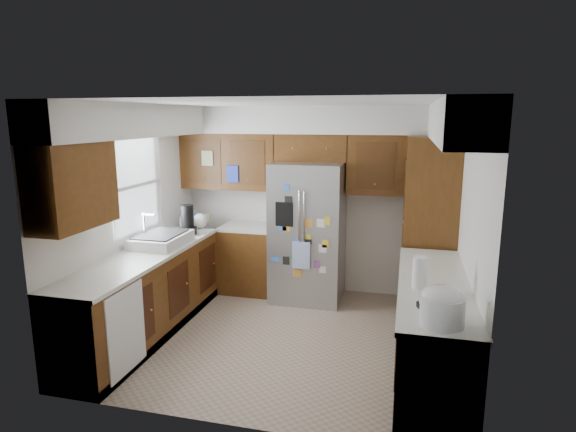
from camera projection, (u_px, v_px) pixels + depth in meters
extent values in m
plane|color=tan|center=(285.00, 337.00, 5.27)|extent=(3.60, 3.60, 0.00)
cube|color=silver|center=(314.00, 201.00, 6.54)|extent=(3.60, 0.04, 2.50)
cube|color=silver|center=(131.00, 217.00, 5.45)|extent=(0.04, 3.20, 2.50)
cube|color=silver|center=(467.00, 236.00, 4.59)|extent=(0.04, 3.20, 2.50)
cube|color=silver|center=(231.00, 273.00, 3.50)|extent=(3.60, 0.04, 2.50)
cube|color=white|center=(285.00, 102.00, 4.77)|extent=(3.60, 3.20, 0.02)
cube|color=silver|center=(312.00, 120.00, 6.14)|extent=(3.60, 0.38, 0.35)
cube|color=silver|center=(140.00, 121.00, 5.18)|extent=(0.38, 3.20, 0.35)
cube|color=silver|center=(454.00, 121.00, 4.42)|extent=(0.38, 3.20, 0.35)
cube|color=#452B0D|center=(230.00, 161.00, 6.54)|extent=(1.33, 0.34, 0.75)
cube|color=#452B0D|center=(401.00, 165.00, 6.00)|extent=(1.33, 0.34, 0.75)
cube|color=#452B0D|center=(72.00, 186.00, 4.21)|extent=(0.34, 0.85, 0.75)
cube|color=white|center=(135.00, 186.00, 5.47)|extent=(0.02, 0.90, 1.05)
cube|color=white|center=(138.00, 186.00, 5.46)|extent=(0.01, 1.02, 1.15)
cube|color=#1E33B1|center=(232.00, 174.00, 6.37)|extent=(0.16, 0.02, 0.22)
cube|color=beige|center=(207.00, 158.00, 6.41)|extent=(0.16, 0.02, 0.20)
cube|color=#452B0D|center=(145.00, 297.00, 5.25)|extent=(0.60, 2.60, 0.88)
cube|color=#452B0D|center=(250.00, 260.00, 6.61)|extent=(0.75, 0.60, 0.88)
cube|color=beige|center=(143.00, 256.00, 5.16)|extent=(0.63, 2.60, 0.04)
cube|color=beige|center=(250.00, 227.00, 6.52)|extent=(0.75, 0.60, 0.04)
cube|color=black|center=(148.00, 330.00, 5.33)|extent=(0.60, 2.60, 0.10)
cube|color=silver|center=(127.00, 331.00, 4.37)|extent=(0.01, 0.58, 0.80)
cube|color=#452B0D|center=(431.00, 332.00, 4.38)|extent=(0.60, 2.25, 0.88)
cube|color=beige|center=(435.00, 285.00, 4.28)|extent=(0.63, 2.25, 0.04)
cube|color=black|center=(429.00, 372.00, 4.46)|extent=(0.60, 2.25, 0.10)
cube|color=#452B0D|center=(429.00, 226.00, 5.79)|extent=(0.60, 0.90, 2.15)
cube|color=gray|center=(308.00, 232.00, 6.24)|extent=(0.90, 0.75, 1.80)
cylinder|color=silver|center=(299.00, 227.00, 5.84)|extent=(0.02, 0.02, 0.90)
cylinder|color=silver|center=(304.00, 228.00, 5.83)|extent=(0.02, 0.02, 0.90)
cube|color=black|center=(284.00, 214.00, 5.87)|extent=(0.22, 0.01, 0.30)
cube|color=white|center=(301.00, 255.00, 5.89)|extent=(0.22, 0.01, 0.34)
cube|color=orange|center=(305.00, 252.00, 5.90)|extent=(0.08, 0.00, 0.10)
cube|color=blue|center=(283.00, 229.00, 5.91)|extent=(0.10, 0.00, 0.05)
cube|color=yellow|center=(327.00, 221.00, 5.75)|extent=(0.07, 0.00, 0.10)
cube|color=black|center=(307.00, 242.00, 5.86)|extent=(0.11, 0.00, 0.06)
cube|color=orange|center=(308.00, 223.00, 5.81)|extent=(0.11, 0.00, 0.11)
cube|color=white|center=(321.00, 223.00, 5.78)|extent=(0.10, 0.00, 0.10)
cube|color=green|center=(294.00, 257.00, 5.94)|extent=(0.07, 0.00, 0.09)
cube|color=yellow|center=(325.00, 244.00, 5.81)|extent=(0.08, 0.00, 0.10)
cube|color=yellow|center=(308.00, 237.00, 5.85)|extent=(0.06, 0.00, 0.07)
cube|color=blue|center=(286.00, 187.00, 5.79)|extent=(0.07, 0.00, 0.08)
cube|color=orange|center=(301.00, 260.00, 5.93)|extent=(0.05, 0.00, 0.12)
cube|color=white|center=(323.00, 270.00, 5.89)|extent=(0.08, 0.00, 0.08)
cube|color=blue|center=(297.00, 242.00, 5.90)|extent=(0.09, 0.00, 0.09)
cube|color=white|center=(323.00, 249.00, 5.83)|extent=(0.10, 0.00, 0.10)
cube|color=blue|center=(276.00, 259.00, 6.01)|extent=(0.10, 0.00, 0.06)
cube|color=orange|center=(286.00, 228.00, 5.89)|extent=(0.10, 0.00, 0.10)
cube|color=#8C4C99|center=(317.00, 264.00, 5.89)|extent=(0.08, 0.00, 0.09)
cube|color=orange|center=(297.00, 273.00, 5.97)|extent=(0.10, 0.00, 0.10)
cube|color=black|center=(289.00, 200.00, 5.82)|extent=(0.09, 0.00, 0.10)
cube|color=black|center=(286.00, 261.00, 5.98)|extent=(0.08, 0.00, 0.10)
cube|color=#452B0D|center=(312.00, 148.00, 6.23)|extent=(0.96, 0.34, 0.35)
sphere|color=#2354A8|center=(286.00, 123.00, 6.19)|extent=(0.28, 0.28, 0.28)
cylinder|color=black|center=(331.00, 127.00, 6.15)|extent=(0.30, 0.30, 0.17)
ellipsoid|color=#333338|center=(331.00, 121.00, 6.13)|extent=(0.28, 0.28, 0.12)
cube|color=silver|center=(161.00, 240.00, 5.52)|extent=(0.52, 0.70, 0.12)
cube|color=black|center=(161.00, 234.00, 5.51)|extent=(0.44, 0.60, 0.02)
cylinder|color=silver|center=(144.00, 225.00, 5.54)|extent=(0.02, 0.02, 0.30)
cylinder|color=silver|center=(148.00, 215.00, 5.50)|extent=(0.16, 0.02, 0.02)
cube|color=yellow|center=(169.00, 249.00, 5.30)|extent=(0.10, 0.18, 0.04)
cube|color=black|center=(188.00, 231.00, 5.99)|extent=(0.18, 0.14, 0.10)
cylinder|color=black|center=(187.00, 216.00, 5.96)|extent=(0.16, 0.16, 0.28)
cylinder|color=gray|center=(185.00, 224.00, 6.16)|extent=(0.14, 0.14, 0.20)
sphere|color=silver|center=(200.00, 221.00, 6.35)|extent=(0.20, 0.20, 0.20)
cube|color=#3F72B2|center=(191.00, 219.00, 6.51)|extent=(0.14, 0.10, 0.18)
cube|color=#BFB28C|center=(207.00, 219.00, 6.58)|extent=(0.10, 0.08, 0.14)
cylinder|color=silver|center=(176.00, 234.00, 5.80)|extent=(0.08, 0.08, 0.11)
cylinder|color=silver|center=(442.00, 310.00, 3.40)|extent=(0.32, 0.32, 0.21)
ellipsoid|color=silver|center=(443.00, 296.00, 3.38)|extent=(0.31, 0.31, 0.14)
cube|color=black|center=(420.00, 305.00, 3.43)|extent=(0.04, 0.06, 0.04)
cylinder|color=white|center=(420.00, 272.00, 4.12)|extent=(0.12, 0.12, 0.28)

